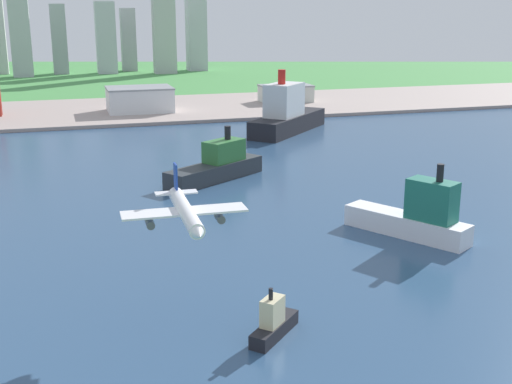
{
  "coord_description": "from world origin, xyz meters",
  "views": [
    {
      "loc": [
        -48.56,
        -34.72,
        78.37
      ],
      "look_at": [
        8.42,
        152.07,
        24.44
      ],
      "focal_mm": 47.04,
      "sensor_mm": 36.0,
      "label": 1
    }
  ],
  "objects_px": {
    "ferry_boat": "(415,216)",
    "tugboat_small": "(274,323)",
    "warehouse_annex": "(286,93)",
    "warehouse_main": "(140,99)",
    "airplane_landing": "(186,212)",
    "cargo_ship": "(287,115)",
    "container_barge": "(217,166)"
  },
  "relations": [
    {
      "from": "ferry_boat",
      "to": "tugboat_small",
      "type": "height_order",
      "value": "ferry_boat"
    },
    {
      "from": "tugboat_small",
      "to": "warehouse_annex",
      "type": "distance_m",
      "value": 409.28
    },
    {
      "from": "warehouse_main",
      "to": "airplane_landing",
      "type": "bearing_deg",
      "value": -95.55
    },
    {
      "from": "ferry_boat",
      "to": "warehouse_annex",
      "type": "relative_size",
      "value": 1.06
    },
    {
      "from": "ferry_boat",
      "to": "tugboat_small",
      "type": "distance_m",
      "value": 90.27
    },
    {
      "from": "airplane_landing",
      "to": "cargo_ship",
      "type": "bearing_deg",
      "value": 65.38
    },
    {
      "from": "cargo_ship",
      "to": "tugboat_small",
      "type": "bearing_deg",
      "value": -110.12
    },
    {
      "from": "airplane_landing",
      "to": "tugboat_small",
      "type": "relative_size",
      "value": 2.24
    },
    {
      "from": "warehouse_main",
      "to": "tugboat_small",
      "type": "bearing_deg",
      "value": -92.45
    },
    {
      "from": "container_barge",
      "to": "warehouse_annex",
      "type": "distance_m",
      "value": 255.98
    },
    {
      "from": "container_barge",
      "to": "warehouse_main",
      "type": "height_order",
      "value": "container_barge"
    },
    {
      "from": "airplane_landing",
      "to": "container_barge",
      "type": "relative_size",
      "value": 0.69
    },
    {
      "from": "cargo_ship",
      "to": "tugboat_small",
      "type": "xyz_separation_m",
      "value": [
        -96.13,
        -262.34,
        -7.69
      ]
    },
    {
      "from": "tugboat_small",
      "to": "warehouse_annex",
      "type": "height_order",
      "value": "warehouse_annex"
    },
    {
      "from": "cargo_ship",
      "to": "warehouse_annex",
      "type": "bearing_deg",
      "value": 70.83
    },
    {
      "from": "ferry_boat",
      "to": "warehouse_main",
      "type": "distance_m",
      "value": 315.69
    },
    {
      "from": "airplane_landing",
      "to": "ferry_boat",
      "type": "xyz_separation_m",
      "value": [
        89.63,
        44.45,
        -22.67
      ]
    },
    {
      "from": "ferry_boat",
      "to": "warehouse_main",
      "type": "xyz_separation_m",
      "value": [
        -55.12,
        310.82,
        3.69
      ]
    },
    {
      "from": "airplane_landing",
      "to": "ferry_boat",
      "type": "bearing_deg",
      "value": 26.38
    },
    {
      "from": "tugboat_small",
      "to": "warehouse_main",
      "type": "distance_m",
      "value": 367.11
    },
    {
      "from": "container_barge",
      "to": "cargo_ship",
      "type": "bearing_deg",
      "value": 55.9
    },
    {
      "from": "cargo_ship",
      "to": "warehouse_annex",
      "type": "height_order",
      "value": "cargo_ship"
    },
    {
      "from": "container_barge",
      "to": "warehouse_annex",
      "type": "xyz_separation_m",
      "value": [
        114.56,
        228.9,
        2.72
      ]
    },
    {
      "from": "container_barge",
      "to": "warehouse_annex",
      "type": "relative_size",
      "value": 1.25
    },
    {
      "from": "airplane_landing",
      "to": "warehouse_annex",
      "type": "bearing_deg",
      "value": 67.12
    },
    {
      "from": "container_barge",
      "to": "warehouse_main",
      "type": "distance_m",
      "value": 210.82
    },
    {
      "from": "ferry_boat",
      "to": "cargo_ship",
      "type": "distance_m",
      "value": 208.04
    },
    {
      "from": "container_barge",
      "to": "warehouse_annex",
      "type": "height_order",
      "value": "container_barge"
    },
    {
      "from": "warehouse_annex",
      "to": "warehouse_main",
      "type": "bearing_deg",
      "value": -171.54
    },
    {
      "from": "airplane_landing",
      "to": "warehouse_main",
      "type": "relative_size",
      "value": 0.75
    },
    {
      "from": "cargo_ship",
      "to": "container_barge",
      "type": "bearing_deg",
      "value": -124.1
    },
    {
      "from": "airplane_landing",
      "to": "tugboat_small",
      "type": "bearing_deg",
      "value": -31.23
    }
  ]
}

